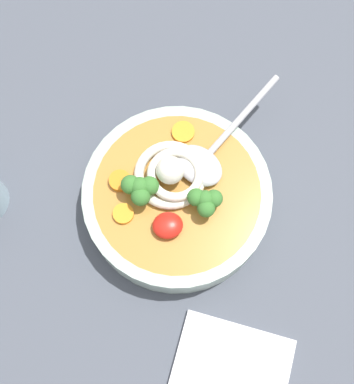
# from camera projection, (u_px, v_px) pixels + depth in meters

# --- Properties ---
(table_slab) EXTENTS (1.19, 1.19, 0.04)m
(table_slab) POSITION_uv_depth(u_px,v_px,m) (149.00, 217.00, 0.67)
(table_slab) COLOR #474C56
(table_slab) RESTS_ON ground
(soup_bowl) EXTENTS (0.22, 0.22, 0.05)m
(soup_bowl) POSITION_uv_depth(u_px,v_px,m) (177.00, 198.00, 0.63)
(soup_bowl) COLOR #9EB2A3
(soup_bowl) RESTS_ON table_slab
(noodle_pile) EXTENTS (0.09, 0.09, 0.04)m
(noodle_pile) POSITION_uv_depth(u_px,v_px,m) (172.00, 174.00, 0.60)
(noodle_pile) COLOR silver
(noodle_pile) RESTS_ON soup_bowl
(soup_spoon) EXTENTS (0.15, 0.14, 0.02)m
(soup_spoon) POSITION_uv_depth(u_px,v_px,m) (206.00, 157.00, 0.61)
(soup_spoon) COLOR #B7B7BC
(soup_spoon) RESTS_ON soup_bowl
(chili_sauce_dollop) EXTENTS (0.03, 0.03, 0.02)m
(chili_sauce_dollop) POSITION_uv_depth(u_px,v_px,m) (168.00, 225.00, 0.59)
(chili_sauce_dollop) COLOR red
(chili_sauce_dollop) RESTS_ON soup_bowl
(broccoli_floret_beside_chili) EXTENTS (0.04, 0.03, 0.03)m
(broccoli_floret_beside_chili) POSITION_uv_depth(u_px,v_px,m) (205.00, 201.00, 0.58)
(broccoli_floret_beside_chili) COLOR #7A9E60
(broccoli_floret_beside_chili) RESTS_ON soup_bowl
(broccoli_floret_left) EXTENTS (0.04, 0.04, 0.03)m
(broccoli_floret_left) POSITION_uv_depth(u_px,v_px,m) (140.00, 188.00, 0.59)
(broccoli_floret_left) COLOR #7A9E60
(broccoli_floret_left) RESTS_ON soup_bowl
(carrot_slice_center) EXTENTS (0.03, 0.03, 0.00)m
(carrot_slice_center) POSITION_uv_depth(u_px,v_px,m) (183.00, 132.00, 0.63)
(carrot_slice_center) COLOR orange
(carrot_slice_center) RESTS_ON soup_bowl
(carrot_slice_far) EXTENTS (0.02, 0.02, 0.01)m
(carrot_slice_far) POSITION_uv_depth(u_px,v_px,m) (120.00, 181.00, 0.61)
(carrot_slice_far) COLOR orange
(carrot_slice_far) RESTS_ON soup_bowl
(carrot_slice_near_spoon) EXTENTS (0.02, 0.02, 0.01)m
(carrot_slice_near_spoon) POSITION_uv_depth(u_px,v_px,m) (123.00, 214.00, 0.60)
(carrot_slice_near_spoon) COLOR orange
(carrot_slice_near_spoon) RESTS_ON soup_bowl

